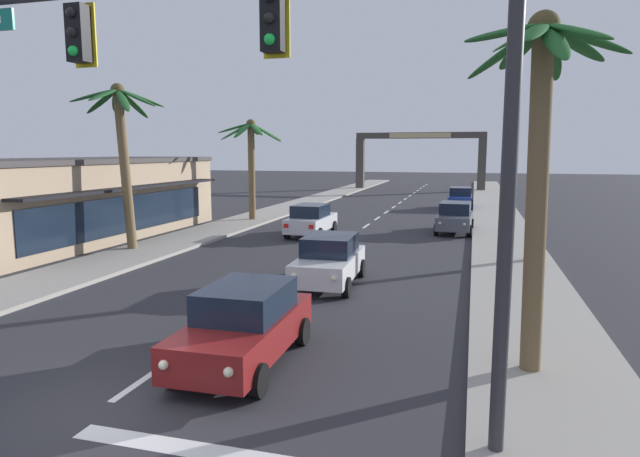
{
  "coord_description": "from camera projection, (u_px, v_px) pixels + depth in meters",
  "views": [
    {
      "loc": [
        6.17,
        -7.5,
        4.5
      ],
      "look_at": [
        1.79,
        8.0,
        2.2
      ],
      "focal_mm": 30.55,
      "sensor_mm": 36.0,
      "label": 1
    }
  ],
  "objects": [
    {
      "name": "storefront_strip_left",
      "position": [
        74.0,
        199.0,
        27.81
      ],
      "size": [
        7.52,
        17.84,
        4.13
      ],
      "color": "tan",
      "rests_on": "ground"
    },
    {
      "name": "lane_markings",
      "position": [
        356.0,
        238.0,
        28.19
      ],
      "size": [
        4.28,
        87.37,
        0.01
      ],
      "color": "silver",
      "rests_on": "ground"
    },
    {
      "name": "sedan_oncoming_far",
      "position": [
        311.0,
        220.0,
        29.11
      ],
      "size": [
        1.99,
        4.47,
        1.68
      ],
      "color": "silver",
      "rests_on": "ground"
    },
    {
      "name": "town_gateway_arch",
      "position": [
        420.0,
        153.0,
        62.88
      ],
      "size": [
        14.85,
        0.9,
        6.63
      ],
      "color": "#423D38",
      "rests_on": "ground"
    },
    {
      "name": "palm_left_third",
      "position": [
        251.0,
        150.0,
        34.53
      ],
      "size": [
        4.24,
        4.32,
        6.49
      ],
      "color": "brown",
      "rests_on": "ground"
    },
    {
      "name": "sidewalk_right",
      "position": [
        506.0,
        243.0,
        26.38
      ],
      "size": [
        3.2,
        110.0,
        0.14
      ],
      "primitive_type": "cube",
      "color": "#9E998E",
      "rests_on": "ground"
    },
    {
      "name": "palm_left_second",
      "position": [
        122.0,
        138.0,
        24.0
      ],
      "size": [
        3.81,
        3.76,
        7.44
      ],
      "color": "brown",
      "rests_on": "ground"
    },
    {
      "name": "sedan_lead_at_stop_bar",
      "position": [
        245.0,
        324.0,
        11.53
      ],
      "size": [
        2.01,
        4.47,
        1.68
      ],
      "color": "maroon",
      "rests_on": "ground"
    },
    {
      "name": "traffic_signal_mast",
      "position": [
        287.0,
        81.0,
        8.13
      ],
      "size": [
        10.65,
        0.41,
        7.65
      ],
      "color": "#2D2D33",
      "rests_on": "ground"
    },
    {
      "name": "ground_plane",
      "position": [
        96.0,
        412.0,
        9.44
      ],
      "size": [
        220.0,
        220.0,
        0.0
      ],
      "primitive_type": "plane",
      "color": "#2D2D33"
    },
    {
      "name": "sidewalk_left",
      "position": [
        214.0,
        230.0,
        30.58
      ],
      "size": [
        3.2,
        110.0,
        0.14
      ],
      "primitive_type": "cube",
      "color": "#9E998E",
      "rests_on": "ground"
    },
    {
      "name": "sedan_parked_nearest_kerb",
      "position": [
        460.0,
        198.0,
        42.65
      ],
      "size": [
        1.97,
        4.46,
        1.68
      ],
      "color": "navy",
      "rests_on": "ground"
    },
    {
      "name": "palm_right_nearest",
      "position": [
        540.0,
        128.0,
        10.31
      ],
      "size": [
        3.08,
        3.04,
        7.08
      ],
      "color": "brown",
      "rests_on": "ground"
    },
    {
      "name": "sedan_parked_mid_kerb",
      "position": [
        455.0,
        217.0,
        30.2
      ],
      "size": [
        2.05,
        4.49,
        1.68
      ],
      "color": "#4C515B",
      "rests_on": "ground"
    },
    {
      "name": "palm_right_second",
      "position": [
        539.0,
        103.0,
        21.16
      ],
      "size": [
        3.79,
        4.05,
        9.58
      ],
      "color": "brown",
      "rests_on": "ground"
    },
    {
      "name": "sedan_third_in_queue",
      "position": [
        330.0,
        260.0,
        18.35
      ],
      "size": [
        2.08,
        4.5,
        1.68
      ],
      "color": "silver",
      "rests_on": "ground"
    }
  ]
}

